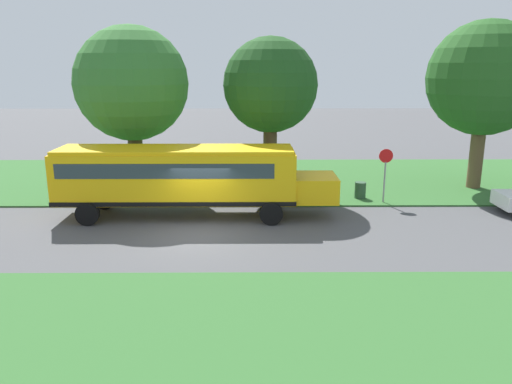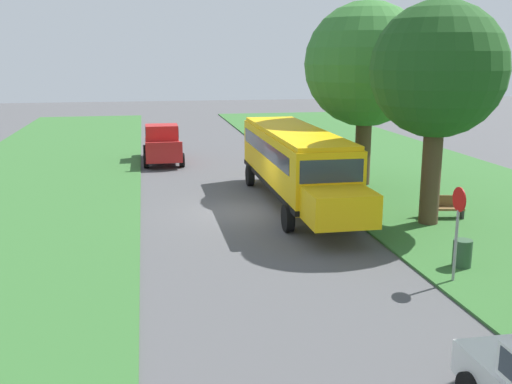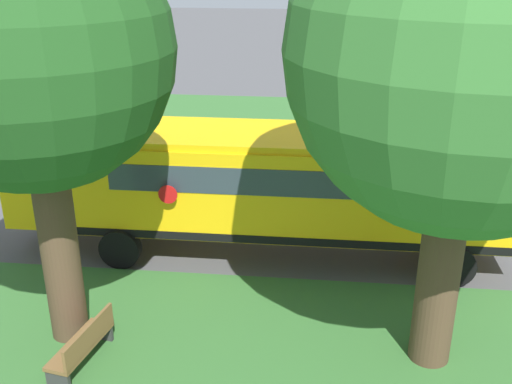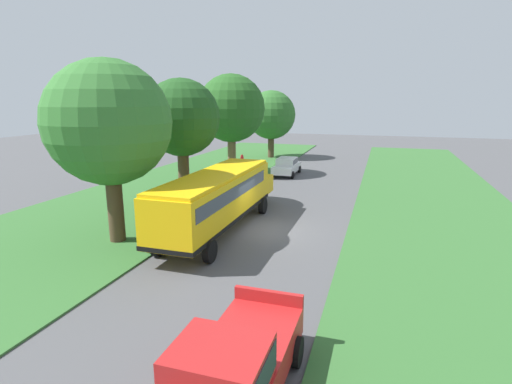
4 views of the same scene
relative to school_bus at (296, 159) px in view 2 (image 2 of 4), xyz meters
The scene contains 10 objects.
ground_plane 3.27m from the school_bus, 20.37° to the left, with size 120.00×120.00×0.00m, color #4C4C4F.
grass_verge 7.80m from the school_bus, behind, with size 12.00×80.00×0.08m, color #33662D.
grass_far_side 11.67m from the school_bus, ahead, with size 10.00×80.00×0.07m, color #33662D.
school_bus is the anchor object (origin of this frame).
pickup_truck 12.70m from the school_bus, 65.85° to the right, with size 2.28×5.40×2.10m.
oak_tree_beside_bus 6.38m from the school_bus, 145.22° to the right, with size 5.77×5.77×8.66m.
oak_tree_roadside_mid 6.75m from the school_bus, 135.12° to the left, with size 4.82×4.82×8.11m.
stop_sign 9.84m from the school_bus, 102.42° to the left, with size 0.08×0.68×2.74m.
park_bench 6.20m from the school_bus, 145.54° to the left, with size 1.67×0.79×0.92m.
trash_bin 9.21m from the school_bus, 108.68° to the left, with size 0.56×0.56×0.90m, color #2D4C33.
Camera 2 is at (3.68, 23.11, 6.23)m, focal length 42.00 mm.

